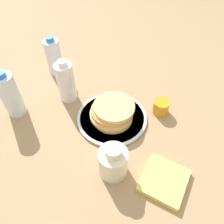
% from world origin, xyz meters
% --- Properties ---
extents(ground_plane, '(4.00, 4.00, 0.00)m').
position_xyz_m(ground_plane, '(0.00, 0.00, 0.00)').
color(ground_plane, '#9E7F5B').
extents(plate, '(0.27, 0.27, 0.01)m').
position_xyz_m(plate, '(0.02, -0.01, 0.01)').
color(plate, silver).
rests_on(plate, ground_plane).
extents(pancake_stack, '(0.16, 0.17, 0.06)m').
position_xyz_m(pancake_stack, '(0.02, -0.01, 0.04)').
color(pancake_stack, tan).
rests_on(pancake_stack, plate).
extents(juice_glass, '(0.06, 0.06, 0.06)m').
position_xyz_m(juice_glass, '(-0.08, -0.18, 0.03)').
color(juice_glass, orange).
rests_on(juice_glass, ground_plane).
extents(cream_jug, '(0.09, 0.09, 0.13)m').
position_xyz_m(cream_jug, '(-0.14, 0.14, 0.06)').
color(cream_jug, beige).
rests_on(cream_jug, ground_plane).
extents(water_bottle_near, '(0.07, 0.07, 0.18)m').
position_xyz_m(water_bottle_near, '(0.42, -0.02, 0.08)').
color(water_bottle_near, silver).
rests_on(water_bottle_near, ground_plane).
extents(water_bottle_mid, '(0.07, 0.07, 0.19)m').
position_xyz_m(water_bottle_mid, '(0.24, 0.04, 0.09)').
color(water_bottle_mid, white).
rests_on(water_bottle_mid, ground_plane).
extents(water_bottle_far, '(0.07, 0.07, 0.20)m').
position_xyz_m(water_bottle_far, '(0.31, 0.24, 0.09)').
color(water_bottle_far, silver).
rests_on(water_bottle_far, ground_plane).
extents(napkin, '(0.17, 0.17, 0.02)m').
position_xyz_m(napkin, '(-0.28, 0.05, 0.01)').
color(napkin, '#E5D166').
rests_on(napkin, ground_plane).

